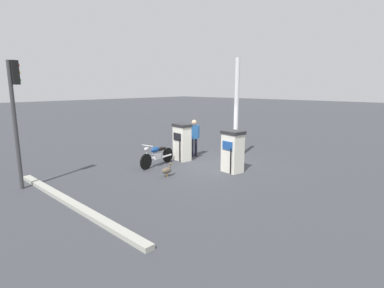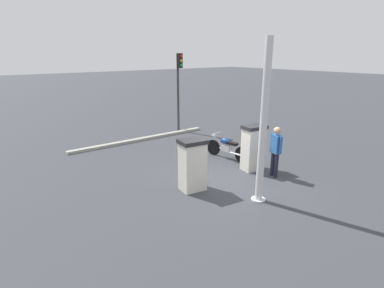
{
  "view_description": "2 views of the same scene",
  "coord_description": "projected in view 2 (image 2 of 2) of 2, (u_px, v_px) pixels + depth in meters",
  "views": [
    {
      "loc": [
        9.27,
        7.75,
        3.23
      ],
      "look_at": [
        1.34,
        0.39,
        1.13
      ],
      "focal_mm": 28.04,
      "sensor_mm": 36.0,
      "label": 1
    },
    {
      "loc": [
        -6.52,
        6.47,
        4.0
      ],
      "look_at": [
        1.85,
        0.03,
        0.78
      ],
      "focal_mm": 28.03,
      "sensor_mm": 36.0,
      "label": 2
    }
  ],
  "objects": [
    {
      "name": "canopy_support_pole",
      "position": [
        263.0,
        127.0,
        7.89
      ],
      "size": [
        0.4,
        0.4,
        4.41
      ],
      "color": "silver",
      "rests_on": "ground"
    },
    {
      "name": "roadside_traffic_light",
      "position": [
        179.0,
        79.0,
        15.24
      ],
      "size": [
        0.39,
        0.27,
        3.99
      ],
      "color": "#38383A",
      "rests_on": "ground"
    },
    {
      "name": "motorcycle_near_pump",
      "position": [
        227.0,
        147.0,
        11.72
      ],
      "size": [
        2.01,
        0.57,
        0.95
      ],
      "color": "black",
      "rests_on": "ground"
    },
    {
      "name": "wandering_duck",
      "position": [
        187.0,
        155.0,
        11.52
      ],
      "size": [
        0.5,
        0.24,
        0.5
      ],
      "color": "brown",
      "rests_on": "ground"
    },
    {
      "name": "fuel_pump_near",
      "position": [
        253.0,
        147.0,
        10.52
      ],
      "size": [
        0.67,
        0.87,
        1.61
      ],
      "color": "silver",
      "rests_on": "ground"
    },
    {
      "name": "road_edge_kerb",
      "position": [
        142.0,
        139.0,
        14.29
      ],
      "size": [
        0.3,
        6.92,
        0.12
      ],
      "color": "#9E9E93",
      "rests_on": "ground"
    },
    {
      "name": "attendant_person",
      "position": [
        276.0,
        148.0,
        9.85
      ],
      "size": [
        0.57,
        0.29,
        1.72
      ],
      "color": "#1E1E2D",
      "rests_on": "ground"
    },
    {
      "name": "fuel_pump_far",
      "position": [
        192.0,
        165.0,
        8.95
      ],
      "size": [
        0.73,
        0.85,
        1.59
      ],
      "color": "silver",
      "rests_on": "ground"
    },
    {
      "name": "ground_plane",
      "position": [
        227.0,
        179.0,
        9.89
      ],
      "size": [
        120.0,
        120.0,
        0.0
      ],
      "primitive_type": "plane",
      "color": "#383A3F"
    }
  ]
}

